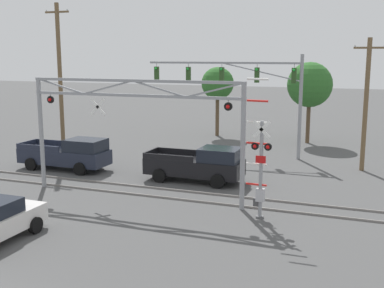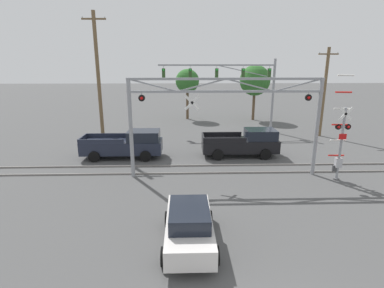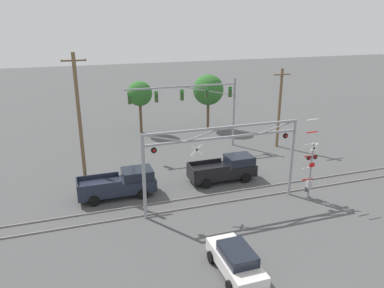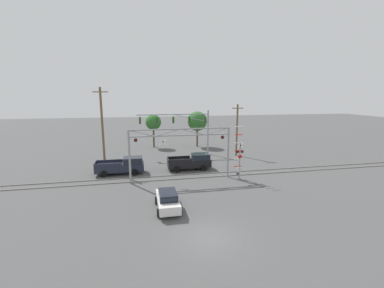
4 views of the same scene
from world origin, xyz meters
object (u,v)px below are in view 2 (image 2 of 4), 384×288
object	(u,v)px
crossing_gantry	(225,109)
sedan_waiting	(189,225)
pickup_truck_following	(126,144)
pickup_truck_lead	(244,143)
utility_pole_left	(99,81)
crossing_signal_mast	(340,144)
background_tree_far_left_verge	(187,81)
background_tree_beyond_span	(255,81)
traffic_signal_span	(239,80)
utility_pole_right	(324,91)

from	to	relation	value
crossing_gantry	sedan_waiting	xyz separation A→B (m)	(-2.25, -7.20, -3.31)
pickup_truck_following	pickup_truck_lead	bearing A→B (deg)	1.14
crossing_gantry	utility_pole_left	size ratio (longest dim) A/B	1.08
crossing_signal_mast	background_tree_far_left_verge	bearing A→B (deg)	112.59
background_tree_beyond_span	pickup_truck_lead	bearing A→B (deg)	-105.56
crossing_signal_mast	background_tree_beyond_span	bearing A→B (deg)	91.42
traffic_signal_span	utility_pole_right	xyz separation A→B (m)	(7.57, -1.87, -0.90)
utility_pole_right	background_tree_far_left_verge	world-z (taller)	utility_pole_right
crossing_signal_mast	background_tree_far_left_verge	size ratio (longest dim) A/B	1.01
pickup_truck_lead	background_tree_far_left_verge	distance (m)	16.36
crossing_gantry	background_tree_beyond_span	size ratio (longest dim) A/B	1.73
background_tree_far_left_verge	traffic_signal_span	bearing A→B (deg)	-56.97
background_tree_beyond_span	background_tree_far_left_verge	bearing A→B (deg)	174.07
pickup_truck_lead	pickup_truck_following	xyz separation A→B (m)	(-8.58, -0.17, 0.00)
utility_pole_right	background_tree_beyond_span	xyz separation A→B (m)	(-4.44, 8.52, 0.52)
crossing_gantry	sedan_waiting	bearing A→B (deg)	-107.36
pickup_truck_lead	pickup_truck_following	size ratio (longest dim) A/B	0.96
utility_pole_right	crossing_signal_mast	bearing A→B (deg)	-109.72
sedan_waiting	utility_pole_left	size ratio (longest dim) A/B	0.41
crossing_signal_mast	background_tree_far_left_verge	world-z (taller)	crossing_signal_mast
crossing_signal_mast	utility_pole_right	bearing A→B (deg)	70.28
crossing_signal_mast	pickup_truck_lead	size ratio (longest dim) A/B	1.11
pickup_truck_lead	utility_pole_right	size ratio (longest dim) A/B	0.68
sedan_waiting	utility_pole_right	size ratio (longest dim) A/B	0.52
sedan_waiting	utility_pole_left	world-z (taller)	utility_pole_left
crossing_signal_mast	utility_pole_right	distance (m)	11.88
traffic_signal_span	sedan_waiting	bearing A→B (deg)	-105.20
crossing_gantry	pickup_truck_lead	bearing A→B (deg)	63.18
pickup_truck_following	background_tree_beyond_span	distance (m)	19.84
crossing_signal_mast	pickup_truck_following	world-z (taller)	crossing_signal_mast
pickup_truck_lead	background_tree_far_left_verge	bearing A→B (deg)	104.17
crossing_signal_mast	pickup_truck_following	size ratio (longest dim) A/B	1.07
traffic_signal_span	utility_pole_right	world-z (taller)	utility_pole_right
crossing_signal_mast	sedan_waiting	bearing A→B (deg)	-144.57
pickup_truck_lead	background_tree_far_left_verge	xyz separation A→B (m)	(-3.91, 15.48, 3.58)
pickup_truck_following	background_tree_far_left_verge	world-z (taller)	background_tree_far_left_verge
pickup_truck_following	sedan_waiting	world-z (taller)	pickup_truck_following
pickup_truck_following	utility_pole_right	distance (m)	18.50
utility_pole_right	background_tree_far_left_verge	bearing A→B (deg)	143.04
crossing_gantry	pickup_truck_following	size ratio (longest dim) A/B	1.97
crossing_gantry	utility_pole_right	distance (m)	14.59
pickup_truck_following	background_tree_far_left_verge	distance (m)	16.72
crossing_signal_mast	utility_pole_left	world-z (taller)	utility_pole_left
crossing_gantry	background_tree_far_left_verge	world-z (taller)	background_tree_far_left_verge
traffic_signal_span	background_tree_far_left_verge	distance (m)	8.93
pickup_truck_lead	utility_pole_left	xyz separation A→B (m)	(-11.00, 2.69, 4.37)
pickup_truck_lead	utility_pole_left	distance (m)	12.14
pickup_truck_following	sedan_waiting	distance (m)	11.82
utility_pole_left	sedan_waiting	bearing A→B (deg)	-64.07
crossing_signal_mast	background_tree_beyond_span	xyz separation A→B (m)	(-0.49, 19.55, 2.49)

